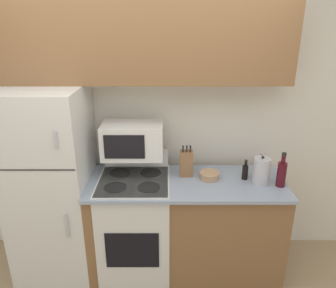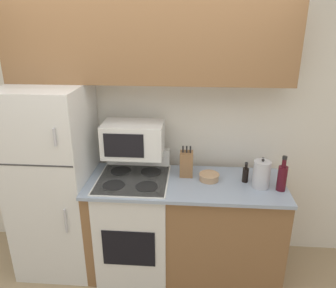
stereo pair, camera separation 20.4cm
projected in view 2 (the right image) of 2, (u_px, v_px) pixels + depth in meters
The scene contains 12 objects.
wall_back at pixel (152, 128), 3.14m from camera, with size 8.00×0.05×2.55m.
lower_cabinets at pixel (184, 226), 3.01m from camera, with size 1.70×0.67×0.94m.
refrigerator at pixel (55, 181), 2.98m from camera, with size 0.67×0.73×1.75m.
upper_cabinets at pixel (148, 38), 2.66m from camera, with size 2.37×0.34×0.72m.
stove at pixel (135, 223), 3.03m from camera, with size 0.62×0.65×1.11m.
microwave at pixel (133, 139), 2.88m from camera, with size 0.53×0.33×0.30m.
knife_block at pixel (186, 164), 2.90m from camera, with size 0.11×0.11×0.29m.
bowl at pixel (209, 177), 2.84m from camera, with size 0.18×0.18×0.06m.
bottle_soy_sauce at pixel (245, 174), 2.80m from camera, with size 0.05×0.05×0.18m.
bottle_wine_red at pixel (282, 177), 2.65m from camera, with size 0.08×0.08×0.30m.
bottle_hot_sauce at pixel (262, 171), 2.85m from camera, with size 0.05×0.05×0.20m.
kettle at pixel (261, 174), 2.70m from camera, with size 0.14×0.14×0.26m.
Camera 2 is at (0.38, -2.22, 2.26)m, focal length 35.00 mm.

